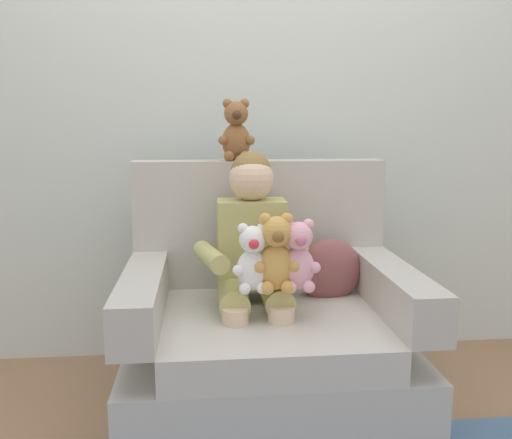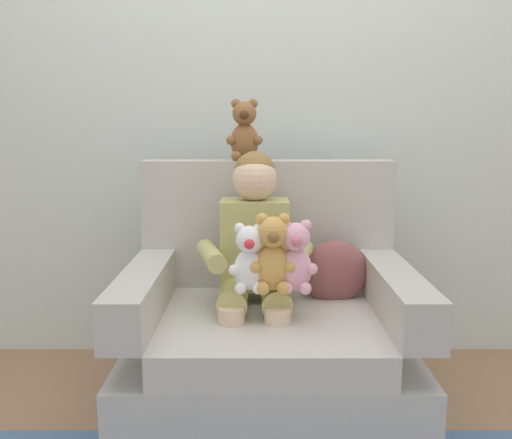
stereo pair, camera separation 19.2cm
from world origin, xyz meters
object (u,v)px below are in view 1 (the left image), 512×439
(throw_pillow, at_px, (330,271))
(plush_brown_on_backrest, at_px, (236,132))
(armchair, at_px, (267,337))
(plush_honey, at_px, (276,255))
(plush_white, at_px, (253,260))
(plush_pink, at_px, (298,257))
(seated_child, at_px, (253,251))

(throw_pillow, bearing_deg, plush_brown_on_backrest, 152.10)
(armchair, bearing_deg, plush_honey, -86.54)
(plush_honey, xyz_separation_m, plush_white, (-0.08, 0.00, -0.02))
(plush_white, height_order, plush_brown_on_backrest, plush_brown_on_backrest)
(plush_pink, bearing_deg, plush_honey, 161.75)
(seated_child, bearing_deg, plush_white, -102.37)
(plush_white, relative_size, plush_pink, 0.95)
(seated_child, height_order, plush_white, seated_child)
(seated_child, height_order, throw_pillow, seated_child)
(armchair, relative_size, plush_honey, 3.82)
(plush_brown_on_backrest, bearing_deg, plush_honey, -62.32)
(armchair, distance_m, seated_child, 0.34)
(plush_white, bearing_deg, seated_child, 75.88)
(armchair, height_order, plush_brown_on_backrest, plush_brown_on_backrest)
(throw_pillow, bearing_deg, plush_white, -141.43)
(armchair, relative_size, plush_white, 4.37)
(plush_pink, bearing_deg, plush_brown_on_backrest, 91.57)
(plush_pink, distance_m, throw_pillow, 0.34)
(plush_brown_on_backrest, bearing_deg, plush_white, -72.04)
(armchair, relative_size, throw_pillow, 4.04)
(plush_honey, bearing_deg, seated_child, 90.90)
(plush_brown_on_backrest, height_order, throw_pillow, plush_brown_on_backrest)
(plush_brown_on_backrest, xyz_separation_m, throw_pillow, (0.36, -0.19, -0.55))
(armchair, bearing_deg, plush_white, -114.17)
(armchair, distance_m, plush_brown_on_backrest, 0.84)
(plush_pink, bearing_deg, armchair, 98.87)
(seated_child, distance_m, plush_pink, 0.22)
(plush_pink, distance_m, plush_brown_on_backrest, 0.65)
(plush_honey, distance_m, plush_brown_on_backrest, 0.63)
(seated_child, distance_m, plush_brown_on_backrest, 0.52)
(armchair, height_order, plush_pink, armchair)
(armchair, xyz_separation_m, seated_child, (-0.05, 0.02, 0.34))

